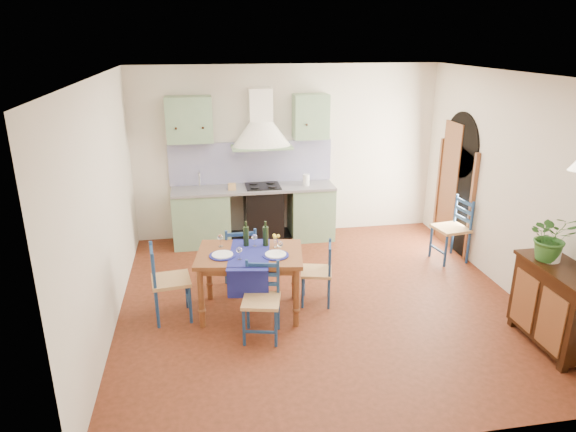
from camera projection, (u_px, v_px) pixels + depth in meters
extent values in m
plane|color=#3F1C0D|center=(320.00, 300.00, 6.59)|extent=(5.00, 5.00, 0.00)
cube|color=beige|center=(287.00, 152.00, 8.45)|extent=(5.00, 0.04, 2.80)
cube|color=gray|center=(202.00, 218.00, 8.25)|extent=(0.90, 0.60, 0.88)
cube|color=gray|center=(311.00, 212.00, 8.53)|extent=(0.70, 0.60, 0.88)
cube|color=black|center=(263.00, 215.00, 8.41)|extent=(0.60, 0.58, 0.88)
cube|color=gray|center=(254.00, 188.00, 8.23)|extent=(2.60, 0.64, 0.04)
cube|color=silver|center=(200.00, 191.00, 8.10)|extent=(0.45, 0.40, 0.03)
cylinder|color=silver|center=(199.00, 179.00, 8.21)|extent=(0.02, 0.02, 0.26)
cube|color=black|center=(263.00, 186.00, 8.25)|extent=(0.55, 0.48, 0.02)
cube|color=black|center=(254.00, 237.00, 8.56)|extent=(2.60, 0.50, 0.08)
cube|color=#0B0A5F|center=(251.00, 162.00, 8.37)|extent=(2.65, 0.05, 0.68)
cube|color=gray|center=(189.00, 120.00, 7.83)|extent=(0.70, 0.34, 0.70)
cube|color=gray|center=(311.00, 116.00, 8.14)|extent=(0.55, 0.34, 0.70)
cone|color=silver|center=(261.00, 134.00, 8.03)|extent=(0.96, 0.96, 0.40)
cube|color=silver|center=(260.00, 105.00, 7.96)|extent=(0.36, 0.30, 0.50)
cube|color=beige|center=(514.00, 186.00, 6.52)|extent=(0.04, 5.00, 2.80)
cube|color=black|center=(455.00, 197.00, 8.01)|extent=(0.03, 1.00, 1.65)
cylinder|color=black|center=(461.00, 145.00, 7.74)|extent=(0.03, 1.00, 1.00)
cube|color=brown|center=(471.00, 208.00, 7.51)|extent=(0.06, 0.06, 1.65)
cube|color=brown|center=(439.00, 188.00, 8.51)|extent=(0.06, 0.06, 1.65)
cube|color=brown|center=(449.00, 184.00, 8.16)|extent=(0.04, 0.55, 1.96)
cube|color=beige|center=(104.00, 208.00, 5.72)|extent=(0.04, 5.00, 2.80)
cube|color=silver|center=(325.00, 75.00, 5.66)|extent=(5.00, 5.00, 0.01)
cube|color=brown|center=(250.00, 255.00, 6.08)|extent=(1.35, 1.01, 0.05)
cube|color=brown|center=(250.00, 260.00, 6.10)|extent=(1.21, 0.87, 0.08)
cylinder|color=brown|center=(201.00, 298.00, 5.88)|extent=(0.07, 0.07, 0.73)
cylinder|color=brown|center=(209.00, 273.00, 6.52)|extent=(0.07, 0.07, 0.73)
cylinder|color=brown|center=(296.00, 298.00, 5.89)|extent=(0.07, 0.07, 0.73)
cylinder|color=brown|center=(295.00, 272.00, 6.54)|extent=(0.07, 0.07, 0.73)
cube|color=navy|center=(249.00, 254.00, 6.02)|extent=(0.60, 0.99, 0.01)
cube|color=navy|center=(248.00, 283.00, 5.73)|extent=(0.46, 0.09, 0.38)
cylinder|color=navy|center=(222.00, 255.00, 5.96)|extent=(0.31, 0.31, 0.01)
cylinder|color=white|center=(222.00, 255.00, 5.96)|extent=(0.25, 0.25, 0.01)
cylinder|color=navy|center=(276.00, 255.00, 5.97)|extent=(0.31, 0.31, 0.01)
cylinder|color=white|center=(276.00, 254.00, 5.97)|extent=(0.25, 0.25, 0.01)
cylinder|color=black|center=(246.00, 234.00, 6.21)|extent=(0.07, 0.07, 0.32)
cylinder|color=black|center=(266.00, 234.00, 6.21)|extent=(0.07, 0.07, 0.32)
cylinder|color=white|center=(276.00, 243.00, 6.20)|extent=(0.05, 0.05, 0.10)
sphere|color=gold|center=(276.00, 236.00, 6.17)|extent=(0.10, 0.10, 0.10)
cylinder|color=navy|center=(244.00, 328.00, 5.56)|extent=(0.03, 0.03, 0.44)
cylinder|color=navy|center=(248.00, 295.00, 5.82)|extent=(0.03, 0.03, 0.87)
cylinder|color=navy|center=(276.00, 329.00, 5.54)|extent=(0.03, 0.03, 0.44)
cylinder|color=navy|center=(278.00, 296.00, 5.80)|extent=(0.03, 0.03, 0.87)
cube|color=tan|center=(261.00, 301.00, 5.64)|extent=(0.49, 0.49, 0.04)
cube|color=navy|center=(263.00, 284.00, 5.76)|extent=(0.36, 0.11, 0.04)
cube|color=navy|center=(262.00, 274.00, 5.72)|extent=(0.36, 0.11, 0.04)
cube|color=navy|center=(262.00, 265.00, 5.68)|extent=(0.36, 0.11, 0.04)
cube|color=navy|center=(260.00, 332.00, 5.57)|extent=(0.35, 0.11, 0.02)
cylinder|color=navy|center=(252.00, 266.00, 7.03)|extent=(0.04, 0.04, 0.46)
cylinder|color=navy|center=(256.00, 262.00, 6.62)|extent=(0.04, 0.04, 0.91)
cylinder|color=navy|center=(226.00, 268.00, 6.97)|extent=(0.04, 0.04, 0.46)
cylinder|color=navy|center=(227.00, 264.00, 6.56)|extent=(0.04, 0.04, 0.91)
cube|color=tan|center=(240.00, 255.00, 6.75)|extent=(0.44, 0.44, 0.04)
cube|color=navy|center=(241.00, 252.00, 6.54)|extent=(0.38, 0.04, 0.05)
cube|color=navy|center=(241.00, 243.00, 6.50)|extent=(0.38, 0.04, 0.05)
cube|color=navy|center=(241.00, 234.00, 6.46)|extent=(0.38, 0.04, 0.05)
cube|color=navy|center=(239.00, 270.00, 7.02)|extent=(0.36, 0.04, 0.03)
cylinder|color=navy|center=(190.00, 305.00, 6.00)|extent=(0.04, 0.04, 0.48)
cylinder|color=navy|center=(156.00, 292.00, 5.82)|extent=(0.04, 0.04, 0.94)
cylinder|color=navy|center=(187.00, 290.00, 6.34)|extent=(0.04, 0.04, 0.48)
cylinder|color=navy|center=(154.00, 277.00, 6.16)|extent=(0.04, 0.04, 0.94)
cube|color=tan|center=(171.00, 280.00, 6.03)|extent=(0.49, 0.49, 0.04)
cube|color=navy|center=(154.00, 272.00, 5.93)|extent=(0.07, 0.40, 0.05)
cube|color=navy|center=(153.00, 262.00, 5.89)|extent=(0.07, 0.40, 0.05)
cube|color=navy|center=(152.00, 252.00, 5.85)|extent=(0.07, 0.40, 0.05)
cube|color=navy|center=(189.00, 301.00, 6.18)|extent=(0.08, 0.38, 0.03)
cylinder|color=navy|center=(304.00, 281.00, 6.65)|extent=(0.03, 0.03, 0.41)
cylinder|color=navy|center=(329.00, 268.00, 6.56)|extent=(0.03, 0.03, 0.81)
cylinder|color=navy|center=(303.00, 293.00, 6.34)|extent=(0.03, 0.03, 0.41)
cylinder|color=navy|center=(329.00, 279.00, 6.25)|extent=(0.03, 0.03, 0.81)
cube|color=tan|center=(316.00, 271.00, 6.41)|extent=(0.46, 0.46, 0.04)
cube|color=navy|center=(330.00, 264.00, 6.36)|extent=(0.10, 0.34, 0.04)
cube|color=navy|center=(330.00, 256.00, 6.33)|extent=(0.10, 0.34, 0.04)
cube|color=navy|center=(330.00, 248.00, 6.29)|extent=(0.10, 0.34, 0.04)
cube|color=navy|center=(303.00, 290.00, 6.51)|extent=(0.10, 0.32, 0.02)
cylinder|color=navy|center=(431.00, 242.00, 7.82)|extent=(0.04, 0.04, 0.49)
cylinder|color=navy|center=(454.00, 224.00, 7.85)|extent=(0.04, 0.04, 0.96)
cylinder|color=navy|center=(446.00, 251.00, 7.47)|extent=(0.04, 0.04, 0.49)
cylinder|color=navy|center=(470.00, 233.00, 7.51)|extent=(0.04, 0.04, 0.96)
cube|color=tan|center=(451.00, 228.00, 7.62)|extent=(0.51, 0.51, 0.04)
cube|color=navy|center=(463.00, 219.00, 7.63)|extent=(0.09, 0.41, 0.05)
cube|color=navy|center=(464.00, 210.00, 7.59)|extent=(0.09, 0.41, 0.05)
cube|color=navy|center=(465.00, 202.00, 7.54)|extent=(0.09, 0.41, 0.05)
cube|color=navy|center=(438.00, 250.00, 7.66)|extent=(0.09, 0.39, 0.03)
cube|color=black|center=(557.00, 305.00, 5.48)|extent=(0.45, 1.00, 0.82)
cube|color=black|center=(564.00, 269.00, 5.34)|extent=(0.50, 1.05, 0.04)
cube|color=brown|center=(551.00, 322.00, 5.24)|extent=(0.02, 0.38, 0.63)
cube|color=brown|center=(524.00, 300.00, 5.67)|extent=(0.02, 0.38, 0.63)
cube|color=black|center=(563.00, 367.00, 5.19)|extent=(0.08, 0.08, 0.08)
cube|color=black|center=(512.00, 322.00, 6.01)|extent=(0.08, 0.08, 0.08)
cube|color=black|center=(540.00, 320.00, 6.07)|extent=(0.08, 0.08, 0.08)
imported|color=#2A5C23|center=(552.00, 237.00, 5.43)|extent=(0.59, 0.55, 0.53)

